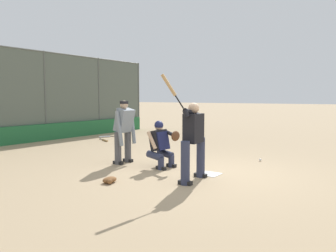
{
  "coord_description": "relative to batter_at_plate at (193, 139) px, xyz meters",
  "views": [
    {
      "loc": [
        6.41,
        3.39,
        1.72
      ],
      "look_at": [
        0.21,
        -1.0,
        1.05
      ],
      "focal_mm": 35.0,
      "sensor_mm": 36.0,
      "label": 1
    }
  ],
  "objects": [
    {
      "name": "spare_bat_by_padding",
      "position": [
        -3.26,
        -6.0,
        -0.84
      ],
      "size": [
        0.38,
        0.79,
        0.07
      ],
      "rotation": [
        0.0,
        0.0,
        1.16
      ],
      "color": "black",
      "rests_on": "ground_plane"
    },
    {
      "name": "padding_wall",
      "position": [
        -0.7,
        -8.03,
        -0.55
      ],
      "size": [
        14.01,
        0.18,
        0.66
      ],
      "primitive_type": "cube",
      "color": "#236638",
      "rests_on": "ground_plane"
    },
    {
      "name": "home_plate_marker",
      "position": [
        -0.7,
        0.02,
        -0.87
      ],
      "size": [
        0.43,
        0.43,
        0.01
      ],
      "primitive_type": "cube",
      "color": "white",
      "rests_on": "ground_plane"
    },
    {
      "name": "umpire_home",
      "position": [
        -0.52,
        -2.39,
        -0.0
      ],
      "size": [
        0.66,
        0.4,
        1.63
      ],
      "rotation": [
        0.0,
        0.0,
        0.02
      ],
      "color": "#4C4C51",
      "rests_on": "ground_plane"
    },
    {
      "name": "spare_bat_near_backstop",
      "position": [
        -4.13,
        -6.8,
        -0.84
      ],
      "size": [
        0.76,
        0.43,
        0.07
      ],
      "rotation": [
        0.0,
        0.0,
        5.81
      ],
      "color": "black",
      "rests_on": "ground_plane"
    },
    {
      "name": "batter_at_plate",
      "position": [
        0.0,
        0.0,
        0.0
      ],
      "size": [
        1.07,
        0.59,
        2.18
      ],
      "rotation": [
        0.0,
        0.0,
        0.08
      ],
      "color": "#2D334C",
      "rests_on": "ground_plane"
    },
    {
      "name": "catcher_behind_plate",
      "position": [
        -0.65,
        -1.29,
        -0.28
      ],
      "size": [
        0.61,
        0.73,
        1.15
      ],
      "rotation": [
        0.0,
        0.0,
        -0.07
      ],
      "color": "#2D334C",
      "rests_on": "ground_plane"
    },
    {
      "name": "ground_plane",
      "position": [
        -0.7,
        0.02,
        -0.88
      ],
      "size": [
        160.0,
        160.0,
        0.0
      ],
      "primitive_type": "plane",
      "color": "tan"
    },
    {
      "name": "baseball_loose",
      "position": [
        -2.83,
        0.42,
        -0.84
      ],
      "size": [
        0.07,
        0.07,
        0.07
      ],
      "primitive_type": "sphere",
      "color": "white",
      "rests_on": "ground_plane"
    },
    {
      "name": "fielding_glove_on_dirt",
      "position": [
        1.11,
        -1.28,
        -0.82
      ],
      "size": [
        0.33,
        0.25,
        0.12
      ],
      "color": "brown",
      "rests_on": "ground_plane"
    },
    {
      "name": "backstop_fence",
      "position": [
        -0.7,
        -8.13,
        0.98
      ],
      "size": [
        14.38,
        0.08,
        3.54
      ],
      "color": "#515651",
      "rests_on": "ground_plane"
    }
  ]
}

